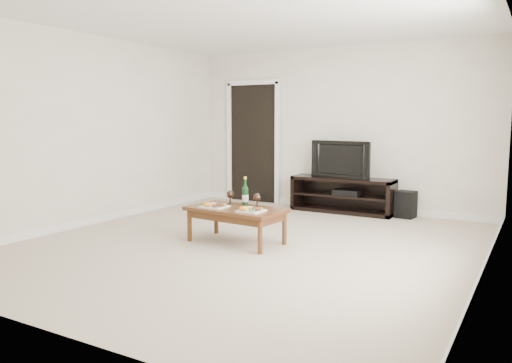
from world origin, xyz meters
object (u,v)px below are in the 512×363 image
object	(u,v)px
television	(343,159)
subwoofer	(406,204)
coffee_table	(236,225)
media_console	(342,195)

from	to	relation	value
television	subwoofer	xyz separation A→B (m)	(0.97, 0.06, -0.64)
television	subwoofer	world-z (taller)	television
television	coffee_table	world-z (taller)	television
television	coffee_table	xyz separation A→B (m)	(-0.40, -2.49, -0.63)
media_console	coffee_table	world-z (taller)	media_console
coffee_table	media_console	bearing A→B (deg)	80.89
media_console	television	size ratio (longest dim) A/B	1.61
media_console	subwoofer	world-z (taller)	media_console
media_console	subwoofer	bearing A→B (deg)	3.55
television	subwoofer	size ratio (longest dim) A/B	2.52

